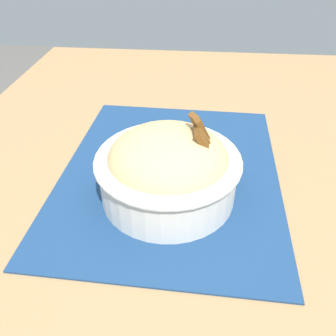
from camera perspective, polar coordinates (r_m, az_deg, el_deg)
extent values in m
cube|color=#99754C|center=(0.61, 1.34, 0.00)|extent=(1.18, 0.86, 0.03)
cylinder|color=olive|center=(1.31, 19.36, -0.85)|extent=(0.04, 0.04, 0.75)
cylinder|color=olive|center=(1.33, -13.36, 0.94)|extent=(0.04, 0.04, 0.75)
cube|color=navy|center=(0.58, 0.38, -0.58)|extent=(0.45, 0.36, 0.00)
cylinder|color=silver|center=(0.51, 0.00, -1.33)|extent=(0.20, 0.20, 0.07)
torus|color=silver|center=(0.49, 0.00, 1.38)|extent=(0.21, 0.21, 0.01)
ellipsoid|color=tan|center=(0.49, 0.00, 1.47)|extent=(0.23, 0.23, 0.08)
sphere|color=#377E28|center=(0.49, 2.03, 4.25)|extent=(0.03, 0.03, 0.03)
cylinder|color=orange|center=(0.47, -2.61, 2.86)|extent=(0.02, 0.03, 0.01)
cube|color=brown|center=(0.47, 6.22, 3.80)|extent=(0.02, 0.03, 0.04)
cube|color=brown|center=(0.48, 6.21, 4.57)|extent=(0.02, 0.04, 0.04)
cube|color=brown|center=(0.48, 5.93, 5.56)|extent=(0.03, 0.04, 0.05)
cube|color=brown|center=(0.49, 5.37, 6.21)|extent=(0.03, 0.04, 0.05)
cube|color=silver|center=(0.65, 6.50, 4.44)|extent=(0.03, 0.07, 0.00)
cube|color=silver|center=(0.65, 2.87, 4.16)|extent=(0.01, 0.01, 0.00)
cube|color=silver|center=(0.64, 1.21, 4.02)|extent=(0.03, 0.03, 0.00)
cube|color=silver|center=(0.65, -1.12, 4.27)|extent=(0.01, 0.02, 0.00)
cube|color=silver|center=(0.64, -1.05, 3.99)|extent=(0.01, 0.02, 0.00)
cube|color=silver|center=(0.64, -0.97, 3.69)|extent=(0.01, 0.02, 0.00)
cube|color=silver|center=(0.63, -0.90, 3.40)|extent=(0.01, 0.02, 0.00)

